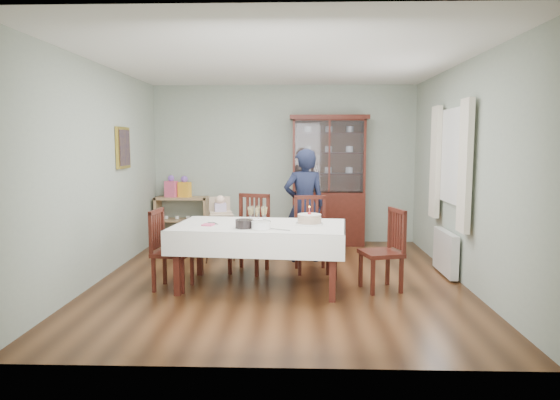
{
  "coord_description": "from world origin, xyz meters",
  "views": [
    {
      "loc": [
        0.21,
        -6.15,
        1.71
      ],
      "look_at": [
        0.0,
        0.2,
        0.99
      ],
      "focal_mm": 32.0,
      "sensor_mm": 36.0,
      "label": 1
    }
  ],
  "objects_px": {
    "chair_far_left": "(249,249)",
    "champagne_tray": "(257,218)",
    "woman": "(304,205)",
    "dining_table": "(260,256)",
    "chair_far_right": "(312,249)",
    "chair_end_right": "(382,266)",
    "chair_end_left": "(172,265)",
    "gift_bag_pink": "(171,187)",
    "gift_bag_orange": "(185,188)",
    "sideboard": "(182,220)",
    "china_cabinet": "(328,178)",
    "high_chair": "(221,234)",
    "birthday_cake": "(309,219)"
  },
  "relations": [
    {
      "from": "china_cabinet",
      "to": "chair_far_right",
      "type": "bearing_deg",
      "value": -100.25
    },
    {
      "from": "chair_far_left",
      "to": "champagne_tray",
      "type": "relative_size",
      "value": 3.2
    },
    {
      "from": "china_cabinet",
      "to": "chair_far_left",
      "type": "height_order",
      "value": "china_cabinet"
    },
    {
      "from": "dining_table",
      "to": "chair_far_left",
      "type": "bearing_deg",
      "value": 105.12
    },
    {
      "from": "gift_bag_orange",
      "to": "sideboard",
      "type": "bearing_deg",
      "value": 160.2
    },
    {
      "from": "chair_end_right",
      "to": "gift_bag_pink",
      "type": "height_order",
      "value": "gift_bag_pink"
    },
    {
      "from": "chair_end_left",
      "to": "champagne_tray",
      "type": "distance_m",
      "value": 1.16
    },
    {
      "from": "chair_far_left",
      "to": "chair_far_right",
      "type": "distance_m",
      "value": 0.83
    },
    {
      "from": "high_chair",
      "to": "sideboard",
      "type": "bearing_deg",
      "value": 111.5
    },
    {
      "from": "gift_bag_pink",
      "to": "chair_end_right",
      "type": "bearing_deg",
      "value": -40.33
    },
    {
      "from": "woman",
      "to": "high_chair",
      "type": "xyz_separation_m",
      "value": [
        -1.23,
        0.09,
        -0.45
      ]
    },
    {
      "from": "sideboard",
      "to": "birthday_cake",
      "type": "height_order",
      "value": "birthday_cake"
    },
    {
      "from": "sideboard",
      "to": "birthday_cake",
      "type": "xyz_separation_m",
      "value": [
        2.12,
        -2.6,
        0.42
      ]
    },
    {
      "from": "birthday_cake",
      "to": "gift_bag_orange",
      "type": "bearing_deg",
      "value": 128.62
    },
    {
      "from": "champagne_tray",
      "to": "gift_bag_pink",
      "type": "distance_m",
      "value": 3.0
    },
    {
      "from": "sideboard",
      "to": "chair_far_left",
      "type": "height_order",
      "value": "chair_far_left"
    },
    {
      "from": "chair_end_left",
      "to": "gift_bag_pink",
      "type": "xyz_separation_m",
      "value": [
        -0.67,
        2.69,
        0.69
      ]
    },
    {
      "from": "dining_table",
      "to": "chair_end_right",
      "type": "distance_m",
      "value": 1.44
    },
    {
      "from": "chair_end_left",
      "to": "woman",
      "type": "height_order",
      "value": "woman"
    },
    {
      "from": "dining_table",
      "to": "chair_far_right",
      "type": "bearing_deg",
      "value": 50.38
    },
    {
      "from": "champagne_tray",
      "to": "sideboard",
      "type": "bearing_deg",
      "value": 120.82
    },
    {
      "from": "chair_end_right",
      "to": "gift_bag_orange",
      "type": "bearing_deg",
      "value": -147.98
    },
    {
      "from": "chair_end_left",
      "to": "chair_end_right",
      "type": "relative_size",
      "value": 0.99
    },
    {
      "from": "chair_far_right",
      "to": "birthday_cake",
      "type": "height_order",
      "value": "chair_far_right"
    },
    {
      "from": "birthday_cake",
      "to": "chair_end_right",
      "type": "bearing_deg",
      "value": -5.84
    },
    {
      "from": "chair_far_left",
      "to": "chair_end_right",
      "type": "bearing_deg",
      "value": -8.62
    },
    {
      "from": "chair_far_left",
      "to": "birthday_cake",
      "type": "xyz_separation_m",
      "value": [
        0.78,
        -0.7,
        0.51
      ]
    },
    {
      "from": "china_cabinet",
      "to": "birthday_cake",
      "type": "xyz_separation_m",
      "value": [
        -0.38,
        -2.58,
        -0.3
      ]
    },
    {
      "from": "champagne_tray",
      "to": "birthday_cake",
      "type": "relative_size",
      "value": 1.0
    },
    {
      "from": "chair_far_left",
      "to": "chair_end_left",
      "type": "height_order",
      "value": "chair_far_left"
    },
    {
      "from": "dining_table",
      "to": "chair_end_right",
      "type": "bearing_deg",
      "value": -2.48
    },
    {
      "from": "high_chair",
      "to": "dining_table",
      "type": "bearing_deg",
      "value": -78.37
    },
    {
      "from": "high_chair",
      "to": "birthday_cake",
      "type": "height_order",
      "value": "birthday_cake"
    },
    {
      "from": "china_cabinet",
      "to": "chair_end_right",
      "type": "distance_m",
      "value": 2.83
    },
    {
      "from": "sideboard",
      "to": "chair_far_right",
      "type": "bearing_deg",
      "value": -40.57
    },
    {
      "from": "chair_far_left",
      "to": "gift_bag_orange",
      "type": "bearing_deg",
      "value": 141.47
    },
    {
      "from": "dining_table",
      "to": "chair_far_right",
      "type": "distance_m",
      "value": 1.0
    },
    {
      "from": "china_cabinet",
      "to": "chair_far_right",
      "type": "height_order",
      "value": "china_cabinet"
    },
    {
      "from": "dining_table",
      "to": "chair_far_left",
      "type": "height_order",
      "value": "chair_far_left"
    },
    {
      "from": "dining_table",
      "to": "chair_end_left",
      "type": "height_order",
      "value": "chair_end_left"
    },
    {
      "from": "champagne_tray",
      "to": "high_chair",
      "type": "bearing_deg",
      "value": 116.25
    },
    {
      "from": "sideboard",
      "to": "chair_end_left",
      "type": "relative_size",
      "value": 0.96
    },
    {
      "from": "china_cabinet",
      "to": "chair_far_left",
      "type": "bearing_deg",
      "value": -121.83
    },
    {
      "from": "chair_end_left",
      "to": "gift_bag_orange",
      "type": "height_order",
      "value": "gift_bag_orange"
    },
    {
      "from": "dining_table",
      "to": "birthday_cake",
      "type": "height_order",
      "value": "birthday_cake"
    },
    {
      "from": "china_cabinet",
      "to": "woman",
      "type": "relative_size",
      "value": 1.33
    },
    {
      "from": "chair_end_left",
      "to": "high_chair",
      "type": "bearing_deg",
      "value": -6.67
    },
    {
      "from": "birthday_cake",
      "to": "dining_table",
      "type": "bearing_deg",
      "value": -177.55
    },
    {
      "from": "birthday_cake",
      "to": "champagne_tray",
      "type": "bearing_deg",
      "value": 171.38
    },
    {
      "from": "chair_far_left",
      "to": "woman",
      "type": "bearing_deg",
      "value": 57.26
    }
  ]
}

